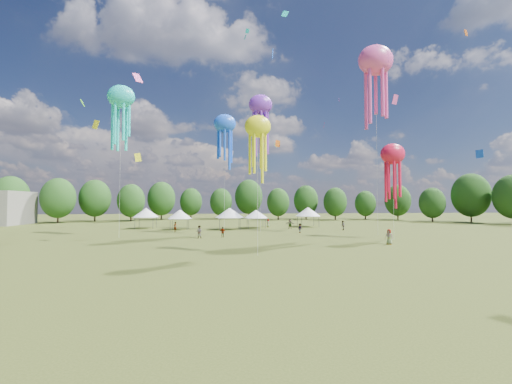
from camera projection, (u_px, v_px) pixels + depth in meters
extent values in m
plane|color=#384416|center=(379.00, 352.00, 10.85)|extent=(300.00, 300.00, 0.00)
imported|color=gray|center=(199.00, 232.00, 46.46)|extent=(1.00, 0.83, 1.85)
imported|color=gray|center=(268.00, 223.00, 68.72)|extent=(0.67, 0.91, 1.72)
imported|color=gray|center=(343.00, 225.00, 60.59)|extent=(0.90, 1.03, 1.81)
imported|color=gray|center=(300.00, 228.00, 55.23)|extent=(1.19, 1.10, 1.61)
imported|color=gray|center=(223.00, 232.00, 47.80)|extent=(0.94, 0.46, 1.56)
imported|color=gray|center=(290.00, 224.00, 64.36)|extent=(1.87, 1.00, 1.92)
imported|color=gray|center=(175.00, 227.00, 56.67)|extent=(0.71, 0.79, 1.82)
imported|color=gray|center=(389.00, 237.00, 39.50)|extent=(1.05, 1.09, 1.88)
cylinder|color=#47474C|center=(135.00, 224.00, 63.03)|extent=(0.08, 0.08, 2.21)
cylinder|color=#47474C|center=(139.00, 223.00, 66.49)|extent=(0.08, 0.08, 2.21)
cylinder|color=#47474C|center=(153.00, 223.00, 63.44)|extent=(0.08, 0.08, 2.21)
cylinder|color=#47474C|center=(156.00, 222.00, 66.90)|extent=(0.08, 0.08, 2.21)
cube|color=white|center=(146.00, 217.00, 65.01)|extent=(3.89, 3.89, 0.10)
cone|color=white|center=(146.00, 212.00, 65.04)|extent=(5.06, 5.06, 1.89)
cylinder|color=#47474C|center=(170.00, 225.00, 60.26)|extent=(0.08, 0.08, 2.05)
cylinder|color=#47474C|center=(173.00, 224.00, 63.40)|extent=(0.08, 0.08, 2.05)
cylinder|color=#47474C|center=(187.00, 225.00, 60.63)|extent=(0.08, 0.08, 2.05)
cylinder|color=#47474C|center=(189.00, 224.00, 63.77)|extent=(0.08, 0.08, 2.05)
cube|color=white|center=(180.00, 219.00, 62.06)|extent=(3.57, 3.57, 0.10)
cone|color=white|center=(180.00, 214.00, 62.09)|extent=(4.64, 4.64, 1.76)
cylinder|color=#47474C|center=(220.00, 224.00, 60.50)|extent=(0.08, 0.08, 2.22)
cylinder|color=#47474C|center=(220.00, 223.00, 64.39)|extent=(0.08, 0.08, 2.22)
cylinder|color=#47474C|center=(240.00, 224.00, 60.96)|extent=(0.08, 0.08, 2.22)
cylinder|color=#47474C|center=(239.00, 223.00, 64.84)|extent=(0.08, 0.08, 2.22)
cube|color=white|center=(230.00, 218.00, 62.71)|extent=(4.31, 4.31, 0.10)
cone|color=white|center=(230.00, 213.00, 62.75)|extent=(5.61, 5.61, 1.91)
cylinder|color=#47474C|center=(249.00, 224.00, 64.64)|extent=(0.08, 0.08, 1.97)
cylinder|color=#47474C|center=(247.00, 223.00, 68.04)|extent=(0.08, 0.08, 1.97)
cylinder|color=#47474C|center=(265.00, 224.00, 65.04)|extent=(0.08, 0.08, 1.97)
cylinder|color=#47474C|center=(263.00, 223.00, 68.44)|extent=(0.08, 0.08, 1.97)
cube|color=white|center=(256.00, 218.00, 66.58)|extent=(3.82, 3.82, 0.10)
cone|color=white|center=(256.00, 214.00, 66.61)|extent=(4.97, 4.97, 1.69)
cylinder|color=#47474C|center=(302.00, 222.00, 67.48)|extent=(0.08, 0.08, 2.26)
cylinder|color=#47474C|center=(297.00, 221.00, 71.23)|extent=(0.08, 0.08, 2.26)
cylinder|color=#47474C|center=(319.00, 222.00, 67.92)|extent=(0.08, 0.08, 2.26)
cylinder|color=#47474C|center=(314.00, 221.00, 71.67)|extent=(0.08, 0.08, 2.26)
cube|color=white|center=(308.00, 216.00, 69.62)|extent=(4.18, 4.18, 0.10)
cone|color=white|center=(308.00, 212.00, 69.65)|extent=(5.43, 5.43, 1.93)
ellipsoid|color=#1C5BFF|center=(225.00, 124.00, 51.25)|extent=(3.56, 2.50, 3.03)
cylinder|color=beige|center=(225.00, 179.00, 50.92)|extent=(0.03, 0.03, 17.95)
ellipsoid|color=purple|center=(260.00, 105.00, 57.89)|extent=(4.31, 3.02, 3.66)
cylinder|color=beige|center=(261.00, 168.00, 57.47)|extent=(0.03, 0.03, 23.07)
ellipsoid|color=red|center=(393.00, 154.00, 45.43)|extent=(3.53, 2.47, 3.00)
cylinder|color=beige|center=(393.00, 196.00, 45.21)|extent=(0.03, 0.03, 12.15)
ellipsoid|color=#1AE1D9|center=(121.00, 96.00, 47.88)|extent=(4.00, 2.80, 3.40)
cylinder|color=beige|center=(120.00, 167.00, 47.49)|extent=(0.03, 0.03, 21.19)
ellipsoid|color=#FFF91A|center=(258.00, 126.00, 31.56)|extent=(2.62, 1.84, 2.23)
cylinder|color=beige|center=(258.00, 190.00, 31.32)|extent=(0.03, 0.03, 12.72)
ellipsoid|color=#FF4BA7|center=(376.00, 60.00, 51.99)|extent=(5.78, 4.04, 4.91)
cylinder|color=beige|center=(377.00, 147.00, 51.47)|extent=(0.03, 0.03, 28.48)
cube|color=#1AE1D9|center=(285.00, 14.00, 44.01)|extent=(1.11, 0.48, 1.18)
cube|color=#FF4BA7|center=(265.00, 138.00, 75.07)|extent=(0.89, 1.82, 2.24)
cube|color=purple|center=(339.00, 100.00, 74.91)|extent=(0.36, 0.76, 0.84)
cube|color=#DB5A0D|center=(278.00, 144.00, 63.63)|extent=(1.11, 0.57, 1.49)
cube|color=#1AE1D9|center=(245.00, 37.00, 69.50)|extent=(0.52, 1.05, 1.22)
cube|color=#FFF91A|center=(138.00, 157.00, 76.86)|extent=(1.49, 1.28, 2.28)
cube|color=#56D823|center=(82.00, 103.00, 46.08)|extent=(0.67, 1.29, 1.27)
cube|color=#1C5BFF|center=(273.00, 54.00, 66.99)|extent=(0.43, 1.97, 2.27)
cube|color=#FF4BA7|center=(395.00, 99.00, 67.36)|extent=(1.59, 1.27, 1.94)
cube|color=red|center=(324.00, 125.00, 83.29)|extent=(0.53, 1.23, 1.49)
cube|color=#DB5A0D|center=(466.00, 33.00, 40.27)|extent=(0.76, 0.31, 0.93)
cube|color=#FFF91A|center=(96.00, 125.00, 62.97)|extent=(1.71, 0.74, 2.10)
cube|color=#56D823|center=(275.00, 145.00, 61.46)|extent=(0.71, 0.90, 1.06)
cube|color=#1C5BFF|center=(480.00, 154.00, 48.11)|extent=(0.66, 0.93, 1.34)
cube|color=#1AE1D9|center=(247.00, 31.00, 66.92)|extent=(0.90, 0.40, 1.11)
cube|color=#FF4BA7|center=(138.00, 78.00, 36.51)|extent=(1.17, 0.98, 1.26)
cylinder|color=#38281C|center=(10.00, 216.00, 83.81)|extent=(0.44, 0.44, 3.53)
ellipsoid|color=#204517|center=(10.00, 197.00, 84.00)|extent=(8.83, 8.83, 11.04)
cylinder|color=#38281C|center=(58.00, 217.00, 83.01)|extent=(0.44, 0.44, 3.36)
ellipsoid|color=#204517|center=(58.00, 198.00, 83.19)|extent=(8.40, 8.40, 10.51)
cylinder|color=#38281C|center=(95.00, 215.00, 91.02)|extent=(0.44, 0.44, 3.41)
ellipsoid|color=#204517|center=(95.00, 198.00, 91.20)|extent=(8.53, 8.53, 10.66)
cylinder|color=#38281C|center=(131.00, 216.00, 91.72)|extent=(0.44, 0.44, 3.07)
ellipsoid|color=#204517|center=(131.00, 201.00, 91.88)|extent=(7.66, 7.66, 9.58)
cylinder|color=#38281C|center=(161.00, 214.00, 100.81)|extent=(0.44, 0.44, 3.43)
ellipsoid|color=#204517|center=(161.00, 199.00, 100.99)|extent=(8.58, 8.58, 10.73)
cylinder|color=#38281C|center=(191.00, 214.00, 107.40)|extent=(0.44, 0.44, 2.95)
ellipsoid|color=#204517|center=(191.00, 202.00, 107.55)|extent=(7.37, 7.37, 9.21)
cylinder|color=#38281C|center=(221.00, 215.00, 104.70)|extent=(0.44, 0.44, 2.89)
ellipsoid|color=#204517|center=(221.00, 202.00, 104.85)|extent=(7.23, 7.23, 9.04)
cylinder|color=#38281C|center=(249.00, 213.00, 110.23)|extent=(0.44, 0.44, 3.84)
ellipsoid|color=#204517|center=(249.00, 197.00, 110.43)|extent=(9.60, 9.60, 11.99)
cylinder|color=#38281C|center=(278.00, 215.00, 100.21)|extent=(0.44, 0.44, 2.84)
ellipsoid|color=#204517|center=(278.00, 202.00, 100.36)|extent=(7.11, 7.11, 8.89)
cylinder|color=#38281C|center=(306.00, 214.00, 103.93)|extent=(0.44, 0.44, 3.16)
ellipsoid|color=#204517|center=(306.00, 200.00, 104.10)|extent=(7.91, 7.91, 9.88)
cylinder|color=#38281C|center=(335.00, 215.00, 99.13)|extent=(0.44, 0.44, 2.88)
ellipsoid|color=#204517|center=(335.00, 202.00, 99.28)|extent=(7.21, 7.21, 9.01)
cylinder|color=#38281C|center=(365.00, 215.00, 102.32)|extent=(0.44, 0.44, 2.63)
ellipsoid|color=#204517|center=(365.00, 203.00, 102.46)|extent=(6.57, 6.57, 8.22)
cylinder|color=#38281C|center=(398.00, 215.00, 99.89)|extent=(0.44, 0.44, 3.13)
ellipsoid|color=#204517|center=(398.00, 200.00, 100.06)|extent=(7.81, 7.81, 9.77)
cylinder|color=#38281C|center=(432.00, 217.00, 88.42)|extent=(0.44, 0.44, 2.72)
ellipsoid|color=#204517|center=(432.00, 203.00, 88.56)|extent=(6.80, 6.80, 8.50)
cylinder|color=#38281C|center=(471.00, 215.00, 86.66)|extent=(0.44, 0.44, 3.81)
ellipsoid|color=#204517|center=(471.00, 195.00, 86.86)|extent=(9.52, 9.52, 11.90)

